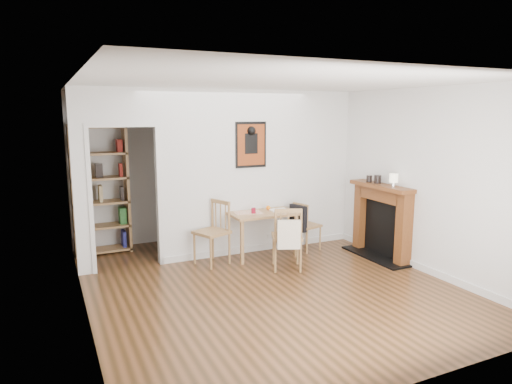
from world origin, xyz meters
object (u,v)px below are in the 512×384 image
chair_front (287,237)px  ceramic_jar_b (369,179)px  mantel_lamp (394,179)px  ceramic_jar_a (378,179)px  chair_right (306,225)px  orange_fruit (268,208)px  dining_table (262,217)px  red_glass (253,211)px  chair_left (212,233)px  notebook (279,210)px  fireplace (382,218)px  bookshelf (100,191)px

chair_front → ceramic_jar_b: ceramic_jar_b is taller
mantel_lamp → ceramic_jar_a: 0.40m
ceramic_jar_b → chair_right: bearing=146.5°
orange_fruit → mantel_lamp: mantel_lamp is taller
dining_table → red_glass: (-0.17, -0.04, 0.13)m
dining_table → chair_front: bearing=-85.9°
chair_left → chair_right: bearing=0.4°
dining_table → notebook: (0.30, -0.01, 0.09)m
chair_front → fireplace: fireplace is taller
chair_left → chair_front: 1.13m
chair_front → orange_fruit: (0.10, 0.81, 0.27)m
bookshelf → fireplace: (3.95, -2.09, -0.41)m
red_glass → notebook: size_ratio=0.30×
orange_fruit → ceramic_jar_a: size_ratio=0.55×
mantel_lamp → notebook: bearing=139.1°
mantel_lamp → ceramic_jar_b: 0.56m
fireplace → red_glass: bearing=156.3°
fireplace → chair_front: bearing=175.5°
chair_left → ceramic_jar_a: size_ratio=7.35×
dining_table → chair_right: (0.79, -0.04, -0.20)m
fireplace → ceramic_jar_a: (-0.03, 0.10, 0.61)m
chair_right → ceramic_jar_b: size_ratio=7.51×
notebook → ceramic_jar_a: ceramic_jar_a is taller
chair_front → red_glass: bearing=107.8°
dining_table → fireplace: (1.68, -0.85, -0.01)m
chair_left → ceramic_jar_b: size_ratio=8.90×
bookshelf → notebook: 2.87m
orange_fruit → ceramic_jar_a: 1.77m
chair_right → bookshelf: size_ratio=0.39×
chair_front → fireplace: 1.64m
dining_table → fireplace: bearing=-26.9°
dining_table → orange_fruit: size_ratio=14.40×
chair_left → ceramic_jar_a: ceramic_jar_a is taller
fireplace → red_glass: size_ratio=14.27×
fireplace → mantel_lamp: bearing=-103.5°
mantel_lamp → ceramic_jar_b: mantel_lamp is taller
mantel_lamp → bookshelf: bearing=148.4°
ceramic_jar_a → ceramic_jar_b: size_ratio=1.21×
mantel_lamp → red_glass: bearing=148.2°
chair_front → chair_right: bearing=42.6°
ceramic_jar_b → bookshelf: bearing=154.8°
chair_left → chair_front: chair_left is taller
mantel_lamp → dining_table: bearing=144.6°
fireplace → orange_fruit: (-1.52, 0.94, 0.13)m
orange_fruit → ceramic_jar_b: (1.45, -0.68, 0.47)m
dining_table → ceramic_jar_a: bearing=-24.4°
dining_table → notebook: size_ratio=3.58×
fireplace → ceramic_jar_a: ceramic_jar_a is taller
chair_left → bookshelf: 1.99m
orange_fruit → notebook: (0.14, -0.10, -0.03)m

